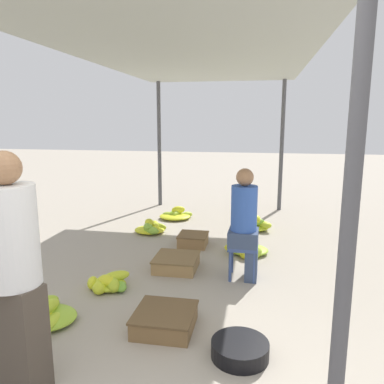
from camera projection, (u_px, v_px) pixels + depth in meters
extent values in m
cylinder|color=#4C4C51|center=(348.00, 235.00, 1.75)|extent=(0.08, 0.08, 2.62)
cylinder|color=#4C4C51|center=(159.00, 145.00, 8.00)|extent=(0.08, 0.08, 2.62)
cylinder|color=#4C4C51|center=(282.00, 146.00, 7.55)|extent=(0.08, 0.08, 2.62)
cube|color=#9EA399|center=(193.00, 54.00, 4.62)|extent=(2.96, 6.40, 0.04)
cube|color=#4C4238|center=(20.00, 337.00, 2.55)|extent=(0.41, 0.30, 0.77)
cylinder|color=white|center=(10.00, 236.00, 2.42)|extent=(0.44, 0.44, 0.67)
sphere|color=#9E704C|center=(4.00, 168.00, 2.33)|extent=(0.22, 0.22, 0.22)
cube|color=#384C84|center=(243.00, 246.00, 4.37)|extent=(0.34, 0.34, 0.04)
cylinder|color=#384C84|center=(230.00, 266.00, 4.30)|extent=(0.04, 0.04, 0.37)
cylinder|color=#384C84|center=(254.00, 268.00, 4.25)|extent=(0.04, 0.04, 0.37)
cylinder|color=#384C84|center=(232.00, 258.00, 4.56)|extent=(0.04, 0.04, 0.37)
cylinder|color=#384C84|center=(254.00, 259.00, 4.52)|extent=(0.04, 0.04, 0.37)
cube|color=#384766|center=(251.00, 262.00, 4.39)|extent=(0.15, 0.31, 0.41)
cube|color=#384766|center=(243.00, 237.00, 4.35)|extent=(0.35, 0.35, 0.18)
cylinder|color=#3359B2|center=(244.00, 208.00, 4.28)|extent=(0.31, 0.31, 0.52)
sphere|color=#9E704C|center=(245.00, 177.00, 4.21)|extent=(0.20, 0.20, 0.20)
cylinder|color=black|center=(240.00, 349.00, 2.94)|extent=(0.46, 0.46, 0.13)
ellipsoid|color=yellow|center=(107.00, 281.00, 4.08)|extent=(0.26, 0.25, 0.12)
ellipsoid|color=#C0D12A|center=(116.00, 276.00, 4.19)|extent=(0.33, 0.31, 0.11)
ellipsoid|color=#C6D329|center=(100.00, 288.00, 4.03)|extent=(0.20, 0.25, 0.13)
ellipsoid|color=#B1CB2C|center=(113.00, 285.00, 4.08)|extent=(0.27, 0.30, 0.15)
ellipsoid|color=#C3D229|center=(103.00, 282.00, 4.15)|extent=(0.17, 0.28, 0.14)
ellipsoid|color=yellow|center=(93.00, 283.00, 4.15)|extent=(0.17, 0.23, 0.13)
ellipsoid|color=#75B337|center=(121.00, 286.00, 4.10)|extent=(0.21, 0.26, 0.09)
ellipsoid|color=#B8CE2B|center=(108.00, 284.00, 4.14)|extent=(0.40, 0.35, 0.10)
ellipsoid|color=#98C131|center=(158.00, 227.00, 6.37)|extent=(0.19, 0.34, 0.10)
ellipsoid|color=yellow|center=(149.00, 223.00, 6.16)|extent=(0.24, 0.26, 0.14)
ellipsoid|color=#84B934|center=(148.00, 227.00, 6.07)|extent=(0.22, 0.27, 0.11)
ellipsoid|color=#B8CE2B|center=(158.00, 227.00, 6.26)|extent=(0.30, 0.11, 0.14)
ellipsoid|color=yellow|center=(155.00, 227.00, 6.18)|extent=(0.13, 0.23, 0.12)
ellipsoid|color=#C7D428|center=(155.00, 225.00, 6.38)|extent=(0.25, 0.32, 0.15)
ellipsoid|color=#83B935|center=(151.00, 230.00, 6.02)|extent=(0.32, 0.24, 0.13)
ellipsoid|color=yellow|center=(150.00, 230.00, 6.19)|extent=(0.50, 0.44, 0.10)
ellipsoid|color=#9FC430|center=(177.00, 213.00, 7.09)|extent=(0.15, 0.35, 0.13)
ellipsoid|color=#79B536|center=(175.00, 213.00, 7.25)|extent=(0.27, 0.30, 0.10)
ellipsoid|color=#9CC330|center=(170.00, 215.00, 7.06)|extent=(0.33, 0.21, 0.13)
ellipsoid|color=#ADC92D|center=(187.00, 215.00, 7.13)|extent=(0.25, 0.22, 0.12)
ellipsoid|color=#7FB735|center=(176.00, 212.00, 7.22)|extent=(0.15, 0.30, 0.12)
ellipsoid|color=yellow|center=(178.00, 210.00, 7.07)|extent=(0.28, 0.22, 0.14)
ellipsoid|color=yellow|center=(175.00, 216.00, 7.06)|extent=(0.58, 0.51, 0.10)
ellipsoid|color=#94C032|center=(20.00, 321.00, 3.36)|extent=(0.18, 0.30, 0.12)
ellipsoid|color=#A2C52F|center=(43.00, 303.00, 3.62)|extent=(0.30, 0.35, 0.12)
ellipsoid|color=#B3CC2C|center=(47.00, 306.00, 3.57)|extent=(0.24, 0.29, 0.09)
ellipsoid|color=yellow|center=(39.00, 313.00, 3.45)|extent=(0.27, 0.17, 0.12)
ellipsoid|color=#AECA2D|center=(51.00, 322.00, 3.33)|extent=(0.16, 0.32, 0.09)
ellipsoid|color=#8BBC33|center=(52.00, 306.00, 3.67)|extent=(0.31, 0.36, 0.10)
ellipsoid|color=#B1CB2C|center=(45.00, 309.00, 3.44)|extent=(0.22, 0.36, 0.13)
ellipsoid|color=#96C031|center=(46.00, 317.00, 3.45)|extent=(0.57, 0.50, 0.10)
ellipsoid|color=#A4C62F|center=(250.00, 224.00, 6.22)|extent=(0.20, 0.27, 0.10)
ellipsoid|color=yellow|center=(254.00, 220.00, 6.30)|extent=(0.28, 0.33, 0.15)
ellipsoid|color=#B8CE2B|center=(265.00, 225.00, 6.24)|extent=(0.28, 0.24, 0.12)
ellipsoid|color=#7AB536|center=(256.00, 222.00, 6.23)|extent=(0.32, 0.21, 0.11)
ellipsoid|color=yellow|center=(255.00, 219.00, 6.25)|extent=(0.22, 0.23, 0.14)
ellipsoid|color=#8BBC33|center=(263.00, 224.00, 6.46)|extent=(0.27, 0.22, 0.10)
ellipsoid|color=yellow|center=(252.00, 222.00, 6.31)|extent=(0.25, 0.22, 0.11)
ellipsoid|color=#BCCF2B|center=(255.00, 227.00, 6.34)|extent=(0.44, 0.39, 0.10)
ellipsoid|color=#9EC430|center=(256.00, 253.00, 5.06)|extent=(0.22, 0.24, 0.14)
ellipsoid|color=#9BC230|center=(242.00, 241.00, 5.20)|extent=(0.26, 0.28, 0.11)
ellipsoid|color=yellow|center=(244.00, 254.00, 5.04)|extent=(0.20, 0.26, 0.13)
ellipsoid|color=yellow|center=(234.00, 248.00, 5.19)|extent=(0.27, 0.18, 0.11)
ellipsoid|color=#BFD12A|center=(250.00, 249.00, 5.09)|extent=(0.29, 0.14, 0.10)
ellipsoid|color=#99C131|center=(241.00, 244.00, 5.26)|extent=(0.36, 0.25, 0.12)
ellipsoid|color=#99C231|center=(248.00, 250.00, 5.25)|extent=(0.55, 0.48, 0.10)
cube|color=#9E7A4C|center=(176.00, 263.00, 4.68)|extent=(0.51, 0.51, 0.15)
cube|color=brown|center=(176.00, 257.00, 4.67)|extent=(0.53, 0.53, 0.02)
cube|color=olive|center=(193.00, 240.00, 5.56)|extent=(0.41, 0.41, 0.16)
cube|color=brown|center=(193.00, 235.00, 5.54)|extent=(0.42, 0.42, 0.02)
cube|color=brown|center=(165.00, 321.00, 3.34)|extent=(0.51, 0.51, 0.15)
cube|color=brown|center=(165.00, 312.00, 3.32)|extent=(0.53, 0.53, 0.02)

